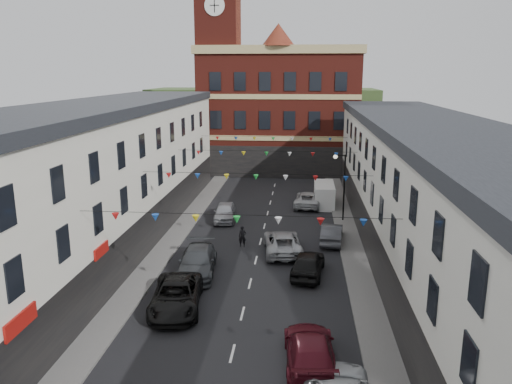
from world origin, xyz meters
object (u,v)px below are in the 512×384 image
(car_right_c, at_px, (310,351))
(car_right_e, at_px, (332,233))
(car_left_d, at_px, (197,262))
(street_lamp, at_px, (342,178))
(pedestrian, at_px, (242,237))
(car_right_f, at_px, (308,199))
(moving_car, at_px, (283,242))
(car_right_d, at_px, (308,263))
(car_left_e, at_px, (225,212))
(car_left_c, at_px, (176,296))
(white_van, at_px, (324,195))

(car_right_c, distance_m, car_right_e, 17.16)
(car_left_d, height_order, car_right_c, car_left_d)
(street_lamp, relative_size, pedestrian, 3.72)
(car_right_f, relative_size, moving_car, 0.94)
(car_right_c, xyz_separation_m, moving_car, (-1.80, 14.49, -0.01))
(car_right_e, xyz_separation_m, pedestrian, (-6.77, -1.61, 0.07))
(street_lamp, height_order, car_right_d, street_lamp)
(car_left_e, relative_size, car_right_f, 0.86)
(car_left_c, distance_m, pedestrian, 10.77)
(car_left_e, bearing_deg, car_left_c, -94.77)
(car_left_c, bearing_deg, car_right_e, 45.23)
(car_left_d, distance_m, moving_car, 6.99)
(car_right_d, distance_m, car_right_e, 6.90)
(street_lamp, xyz_separation_m, pedestrian, (-7.82, -7.32, -3.10))
(car_right_d, height_order, moving_car, car_right_d)
(car_right_d, height_order, car_right_f, car_right_d)
(car_left_c, bearing_deg, car_right_c, -41.58)
(car_right_d, bearing_deg, street_lamp, -95.94)
(pedestrian, bearing_deg, car_left_c, -108.86)
(car_left_c, xyz_separation_m, car_left_e, (0.07, 17.20, -0.02))
(street_lamp, relative_size, car_left_d, 1.06)
(moving_car, height_order, pedestrian, pedestrian)
(car_left_d, bearing_deg, street_lamp, 45.85)
(car_right_f, bearing_deg, car_left_d, 71.97)
(car_right_c, bearing_deg, street_lamp, -100.80)
(car_right_c, relative_size, white_van, 1.11)
(car_right_c, bearing_deg, moving_car, -86.33)
(car_right_d, bearing_deg, car_left_c, 44.29)
(car_left_e, distance_m, car_right_c, 23.31)
(car_left_d, xyz_separation_m, white_van, (8.95, 18.06, 0.27))
(street_lamp, distance_m, car_right_e, 6.61)
(car_right_c, height_order, moving_car, car_right_c)
(car_left_c, relative_size, car_right_d, 1.20)
(car_left_c, distance_m, white_van, 24.88)
(car_right_c, xyz_separation_m, pedestrian, (-4.87, 15.44, 0.01))
(car_right_e, bearing_deg, moving_car, 40.74)
(car_left_d, relative_size, car_right_f, 1.07)
(car_right_c, bearing_deg, car_left_c, -37.52)
(car_right_c, height_order, car_right_f, car_right_c)
(car_right_e, xyz_separation_m, moving_car, (-3.70, -2.56, 0.04))
(car_right_e, bearing_deg, street_lamp, -94.39)
(car_left_c, height_order, car_right_e, car_left_c)
(car_right_c, xyz_separation_m, car_right_f, (0.16, 27.63, -0.06))
(car_right_c, height_order, pedestrian, pedestrian)
(car_left_e, relative_size, car_right_e, 1.02)
(pedestrian, bearing_deg, car_right_c, -78.22)
(street_lamp, height_order, moving_car, street_lamp)
(car_left_d, relative_size, white_van, 1.15)
(car_left_c, distance_m, car_right_e, 15.21)
(car_right_c, relative_size, car_right_d, 1.15)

